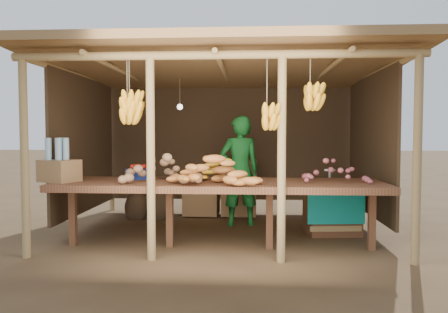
{
  "coord_description": "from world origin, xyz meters",
  "views": [
    {
      "loc": [
        0.37,
        -6.13,
        1.37
      ],
      "look_at": [
        0.0,
        0.0,
        1.05
      ],
      "focal_mm": 35.0,
      "sensor_mm": 36.0,
      "label": 1
    }
  ],
  "objects": [
    {
      "name": "ground",
      "position": [
        0.0,
        0.0,
        0.0
      ],
      "size": [
        60.0,
        60.0,
        0.0
      ],
      "primitive_type": "plane",
      "color": "brown",
      "rests_on": "ground"
    },
    {
      "name": "stall_structure",
      "position": [
        0.0,
        -0.09,
        1.91
      ],
      "size": [
        4.7,
        3.5,
        2.43
      ],
      "color": "tan",
      "rests_on": "ground"
    },
    {
      "name": "counter",
      "position": [
        0.0,
        -0.95,
        0.74
      ],
      "size": [
        3.9,
        1.05,
        0.8
      ],
      "color": "brown",
      "rests_on": "ground"
    },
    {
      "name": "potato_heap",
      "position": [
        -0.67,
        -1.01,
        0.98
      ],
      "size": [
        1.15,
        0.9,
        0.37
      ],
      "primitive_type": null,
      "rotation": [
        0.0,
        0.0,
        0.32
      ],
      "color": "#A77C56",
      "rests_on": "counter"
    },
    {
      "name": "sweet_potato_heap",
      "position": [
        -0.03,
        -1.18,
        0.98
      ],
      "size": [
        1.14,
        0.75,
        0.36
      ],
      "primitive_type": null,
      "rotation": [
        0.0,
        0.0,
        -0.1
      ],
      "color": "#C77733",
      "rests_on": "counter"
    },
    {
      "name": "onion_heap",
      "position": [
        1.36,
        -0.91,
        0.98
      ],
      "size": [
        0.79,
        0.54,
        0.35
      ],
      "primitive_type": null,
      "rotation": [
        0.0,
        0.0,
        0.13
      ],
      "color": "#B85962",
      "rests_on": "counter"
    },
    {
      "name": "banana_pile",
      "position": [
        -0.01,
        -0.8,
        0.97
      ],
      "size": [
        0.61,
        0.48,
        0.34
      ],
      "primitive_type": null,
      "rotation": [
        0.0,
        0.0,
        0.34
      ],
      "color": "yellow",
      "rests_on": "counter"
    },
    {
      "name": "tomato_basin",
      "position": [
        -1.05,
        -0.67,
        0.87
      ],
      "size": [
        0.35,
        0.35,
        0.18
      ],
      "rotation": [
        0.0,
        0.0,
        -0.28
      ],
      "color": "navy",
      "rests_on": "counter"
    },
    {
      "name": "bottle_box",
      "position": [
        -1.9,
        -1.08,
        1.0
      ],
      "size": [
        0.51,
        0.47,
        0.52
      ],
      "color": "olive",
      "rests_on": "counter"
    },
    {
      "name": "vendor",
      "position": [
        0.21,
        0.36,
        0.82
      ],
      "size": [
        0.67,
        0.52,
        1.64
      ],
      "primitive_type": "imported",
      "rotation": [
        0.0,
        0.0,
        3.38
      ],
      "color": "#19722A",
      "rests_on": "ground"
    },
    {
      "name": "tarp_crate",
      "position": [
        1.49,
        -0.09,
        0.37
      ],
      "size": [
        0.82,
        0.72,
        0.9
      ],
      "color": "brown",
      "rests_on": "ground"
    },
    {
      "name": "carton_stack",
      "position": [
        -0.02,
        1.07,
        0.4
      ],
      "size": [
        1.22,
        0.48,
        0.91
      ],
      "color": "olive",
      "rests_on": "ground"
    },
    {
      "name": "burlap_sacks",
      "position": [
        -1.27,
        0.73,
        0.23
      ],
      "size": [
        0.73,
        0.38,
        0.52
      ],
      "color": "#473421",
      "rests_on": "ground"
    }
  ]
}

